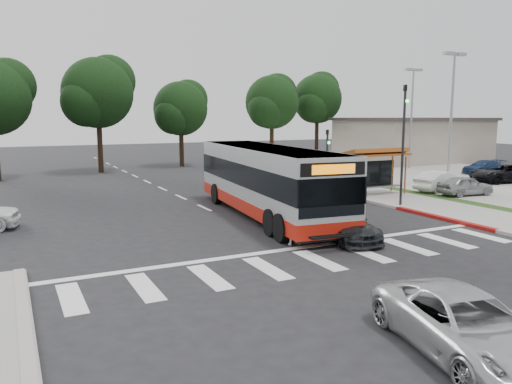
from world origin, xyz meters
TOP-DOWN VIEW (x-y plane):
  - ground at (0.00, 0.00)m, footprint 140.00×140.00m
  - sidewalk_east at (11.00, 8.00)m, footprint 4.00×40.00m
  - curb_east at (9.00, 8.00)m, footprint 0.30×40.00m
  - curb_east_red at (9.00, -2.00)m, footprint 0.32×6.00m
  - parking_lot at (23.00, 10.00)m, footprint 18.00×36.00m
  - commercial_building at (30.00, 22.00)m, footprint 14.00×10.00m
  - building_roof_cap at (30.00, 22.00)m, footprint 14.60×10.60m
  - crosswalk_ladder at (0.00, -5.00)m, footprint 18.00×2.60m
  - bus_shelter at (10.80, 5.10)m, footprint 4.20×1.60m
  - traffic_signal_ne_tall at (9.60, 1.49)m, footprint 0.18×0.37m
  - traffic_signal_ne_short at (9.60, 8.49)m, footprint 0.18×0.37m
  - lot_light_front at (18.00, 6.00)m, footprint 1.90×0.35m
  - lot_light_mid at (24.00, 16.00)m, footprint 1.90×0.35m
  - tree_ne_a at (16.08, 28.06)m, footprint 6.16×5.74m
  - tree_ne_b at (23.08, 30.06)m, footprint 6.16×5.74m
  - tree_north_a at (-1.92, 26.07)m, footprint 6.60×6.15m
  - tree_north_b at (6.07, 28.06)m, footprint 5.72×5.33m
  - transit_bus at (1.96, 2.57)m, footprint 4.24×13.35m
  - pedestrian at (0.32, -2.81)m, footprint 0.78×0.55m
  - dark_sedan at (2.50, -2.91)m, footprint 2.20×4.37m
  - silver_suv_south at (-1.12, -12.02)m, footprint 3.09×5.02m
  - parked_car_0 at (15.50, 2.35)m, footprint 3.64×1.76m
  - parked_car_1 at (15.50, 4.24)m, footprint 4.08×1.87m
  - parked_car_2 at (22.76, 5.41)m, footprint 5.04×2.79m
  - parked_car_3 at (26.31, 9.84)m, footprint 3.94×1.75m

SIDE VIEW (x-z plane):
  - ground at x=0.00m, z-range 0.00..0.00m
  - crosswalk_ladder at x=0.00m, z-range 0.00..0.01m
  - parking_lot at x=23.00m, z-range 0.00..0.10m
  - sidewalk_east at x=11.00m, z-range 0.00..0.12m
  - curb_east at x=9.00m, z-range 0.00..0.15m
  - curb_east_red at x=9.00m, z-range 0.00..0.15m
  - dark_sedan at x=2.50m, z-range 0.00..1.22m
  - silver_suv_south at x=-1.12m, z-range 0.00..1.30m
  - parked_car_3 at x=26.31m, z-range 0.10..1.22m
  - parked_car_0 at x=15.50m, z-range 0.10..1.30m
  - parked_car_1 at x=15.50m, z-range 0.10..1.40m
  - parked_car_2 at x=22.76m, z-range 0.10..1.43m
  - pedestrian at x=0.32m, z-range 0.00..2.01m
  - transit_bus at x=1.96m, z-range 0.00..3.39m
  - commercial_building at x=30.00m, z-range 0.00..4.40m
  - bus_shelter at x=10.80m, z-range 0.92..3.78m
  - traffic_signal_ne_short at x=9.60m, z-range 0.48..4.48m
  - traffic_signal_ne_tall at x=9.60m, z-range 0.63..7.13m
  - building_roof_cap at x=30.00m, z-range 4.40..4.70m
  - tree_north_b at x=6.07m, z-range 1.45..9.88m
  - lot_light_front at x=18.00m, z-range 1.40..10.41m
  - lot_light_mid at x=24.00m, z-range 1.40..10.41m
  - tree_ne_a at x=16.08m, z-range 1.74..11.04m
  - tree_ne_b at x=23.08m, z-range 1.91..11.93m
  - tree_north_a at x=-1.92m, z-range 1.84..12.01m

